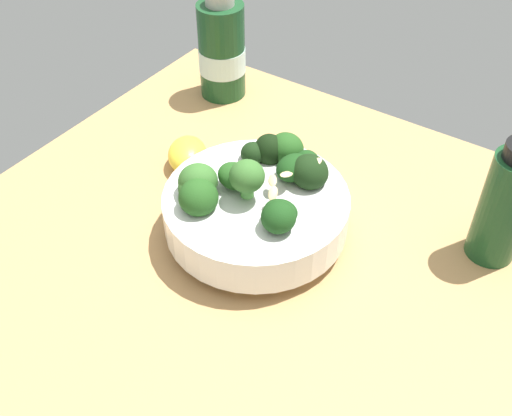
{
  "coord_description": "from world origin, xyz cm",
  "views": [
    {
      "loc": [
        29.05,
        -40.32,
        51.03
      ],
      "look_at": [
        0.52,
        1.96,
        4.0
      ],
      "focal_mm": 42.73,
      "sensor_mm": 36.0,
      "label": 1
    }
  ],
  "objects_px": {
    "bowl_of_broccoli": "(256,203)",
    "lemon_wedge": "(188,155)",
    "bottle_tall": "(222,50)",
    "bottle_short": "(506,205)"
  },
  "relations": [
    {
      "from": "bowl_of_broccoli",
      "to": "lemon_wedge",
      "type": "distance_m",
      "value": 0.15
    },
    {
      "from": "lemon_wedge",
      "to": "bottle_tall",
      "type": "xyz_separation_m",
      "value": [
        -0.07,
        0.17,
        0.05
      ]
    },
    {
      "from": "lemon_wedge",
      "to": "bottle_tall",
      "type": "height_order",
      "value": "bottle_tall"
    },
    {
      "from": "bowl_of_broccoli",
      "to": "lemon_wedge",
      "type": "xyz_separation_m",
      "value": [
        -0.14,
        0.05,
        -0.03
      ]
    },
    {
      "from": "bowl_of_broccoli",
      "to": "lemon_wedge",
      "type": "bearing_deg",
      "value": 160.7
    },
    {
      "from": "lemon_wedge",
      "to": "bottle_tall",
      "type": "bearing_deg",
      "value": 111.87
    },
    {
      "from": "bowl_of_broccoli",
      "to": "bottle_short",
      "type": "height_order",
      "value": "bottle_short"
    },
    {
      "from": "lemon_wedge",
      "to": "bottle_tall",
      "type": "distance_m",
      "value": 0.19
    },
    {
      "from": "lemon_wedge",
      "to": "bottle_short",
      "type": "distance_m",
      "value": 0.39
    },
    {
      "from": "lemon_wedge",
      "to": "bowl_of_broccoli",
      "type": "bearing_deg",
      "value": -19.3
    }
  ]
}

